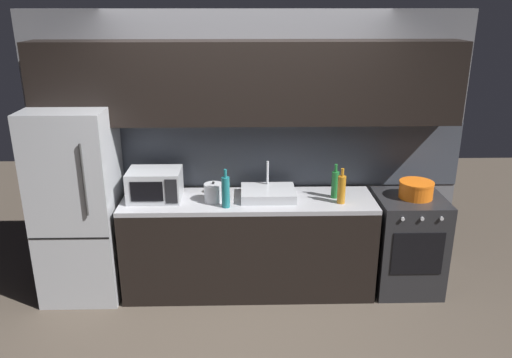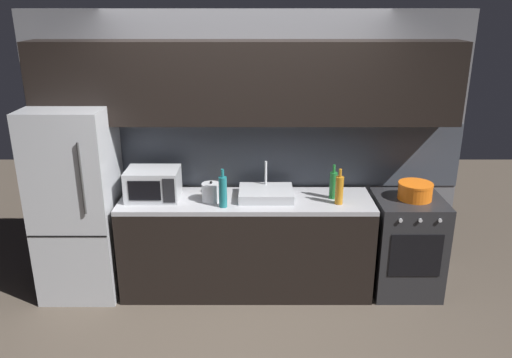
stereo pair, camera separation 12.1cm
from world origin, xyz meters
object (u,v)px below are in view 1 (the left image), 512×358
(mug_yellow, at_px, (214,188))
(microwave, at_px, (155,185))
(kettle, at_px, (214,193))
(oven_range, at_px, (407,243))
(cooking_pot, at_px, (416,190))
(wine_bottle_amber, at_px, (342,189))
(wine_bottle_teal, at_px, (226,192))
(wine_bottle_green, at_px, (335,184))
(refrigerator, at_px, (79,204))

(mug_yellow, bearing_deg, microwave, -164.70)
(kettle, bearing_deg, oven_range, 1.37)
(microwave, relative_size, cooking_pot, 1.52)
(kettle, distance_m, wine_bottle_amber, 1.11)
(microwave, relative_size, wine_bottle_teal, 1.36)
(wine_bottle_teal, bearing_deg, wine_bottle_green, 11.68)
(wine_bottle_amber, bearing_deg, wine_bottle_green, 104.29)
(oven_range, xyz_separation_m, microwave, (-2.28, 0.02, 0.58))
(microwave, xyz_separation_m, wine_bottle_amber, (1.63, -0.13, -0.01))
(wine_bottle_amber, bearing_deg, cooking_pot, 9.12)
(microwave, bearing_deg, oven_range, -0.49)
(microwave, bearing_deg, kettle, -6.81)
(refrigerator, height_order, kettle, refrigerator)
(oven_range, relative_size, wine_bottle_green, 2.89)
(kettle, height_order, cooking_pot, kettle)
(oven_range, relative_size, kettle, 4.45)
(wine_bottle_green, height_order, wine_bottle_teal, wine_bottle_teal)
(wine_bottle_amber, bearing_deg, oven_range, 9.46)
(wine_bottle_green, xyz_separation_m, cooking_pot, (0.72, -0.02, -0.05))
(refrigerator, bearing_deg, wine_bottle_teal, -7.81)
(wine_bottle_green, height_order, cooking_pot, wine_bottle_green)
(microwave, distance_m, wine_bottle_teal, 0.66)
(microwave, distance_m, kettle, 0.53)
(oven_range, distance_m, cooking_pot, 0.53)
(microwave, xyz_separation_m, mug_yellow, (0.51, 0.14, -0.09))
(mug_yellow, bearing_deg, cooking_pot, -4.96)
(oven_range, xyz_separation_m, wine_bottle_green, (-0.69, 0.02, 0.58))
(wine_bottle_amber, relative_size, wine_bottle_teal, 0.93)
(refrigerator, distance_m, cooking_pot, 3.00)
(refrigerator, height_order, microwave, refrigerator)
(wine_bottle_amber, height_order, cooking_pot, wine_bottle_amber)
(refrigerator, xyz_separation_m, wine_bottle_green, (2.27, 0.02, 0.16))
(wine_bottle_green, bearing_deg, wine_bottle_teal, -168.32)
(refrigerator, bearing_deg, microwave, 1.55)
(refrigerator, relative_size, wine_bottle_green, 5.56)
(refrigerator, distance_m, wine_bottle_green, 2.28)
(kettle, xyz_separation_m, wine_bottle_amber, (1.11, -0.07, 0.05))
(microwave, bearing_deg, wine_bottle_teal, -17.48)
(wine_bottle_teal, distance_m, cooking_pot, 1.70)
(oven_range, relative_size, mug_yellow, 9.76)
(oven_range, relative_size, wine_bottle_teal, 2.66)
(wine_bottle_teal, relative_size, mug_yellow, 3.66)
(microwave, relative_size, kettle, 2.27)
(microwave, bearing_deg, wine_bottle_amber, -4.54)
(cooking_pot, bearing_deg, wine_bottle_amber, -170.88)
(microwave, distance_m, cooking_pot, 2.32)
(refrigerator, distance_m, microwave, 0.70)
(oven_range, distance_m, wine_bottle_teal, 1.77)
(oven_range, height_order, kettle, kettle)
(kettle, height_order, mug_yellow, kettle)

